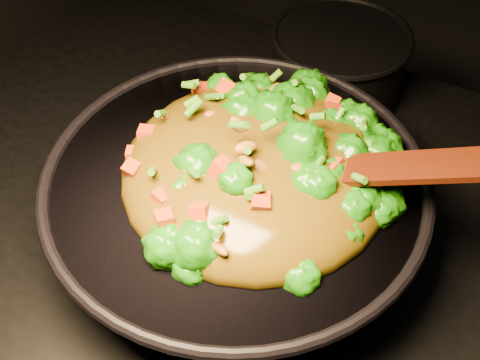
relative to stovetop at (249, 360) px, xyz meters
The scene contains 5 objects.
stovetop is the anchor object (origin of this frame).
wok 0.52m from the stovetop, 95.60° to the right, with size 0.47×0.47×0.13m, color black, non-canonical shape.
stir_fry 0.64m from the stovetop, 59.07° to the right, with size 0.33×0.33×0.11m, color #1F7C08, non-canonical shape.
spatula 0.65m from the stovetop, ahead, with size 0.31×0.05×0.01m, color #371707.
back_pot 0.61m from the stovetop, 93.61° to the left, with size 0.22×0.22×0.13m, color black.
Camera 1 is at (0.26, -0.47, 1.59)m, focal length 45.00 mm.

